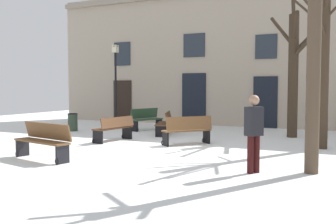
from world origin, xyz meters
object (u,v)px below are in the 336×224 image
Objects in this scene: bench_far_corner at (43,140)px; bench_back_to_back_left at (114,128)px; tree_near_facade at (313,50)px; tree_foreground at (324,54)px; bench_near_lamp at (146,119)px; bench_facing_shops at (165,123)px; tree_center at (294,68)px; litter_bin at (73,122)px; bench_near_center_tree at (187,130)px; streetlamp at (116,76)px; person_by_shop_door at (254,130)px.

bench_back_to_back_left is at bearing 106.45° from bench_far_corner.
tree_foreground is at bearing 91.50° from tree_near_facade.
bench_near_lamp reaches higher than bench_facing_shops.
tree_near_facade reaches higher than bench_far_corner.
tree_foreground is at bearing 109.28° from bench_back_to_back_left.
tree_center is 3.13× the size of bench_near_lamp.
bench_facing_shops reaches higher than litter_bin.
bench_near_center_tree is (3.37, -3.30, -0.01)m from bench_near_lamp.
tree_near_facade is 8.16m from bench_facing_shops.
tree_center reaches higher than streetlamp.
streetlamp is at bearing -87.93° from bench_near_center_tree.
litter_bin is 3.94m from bench_back_to_back_left.
litter_bin is 10.31m from person_by_shop_door.
litter_bin is (-0.44, -2.68, -2.03)m from streetlamp.
streetlamp is at bearing -140.42° from bench_facing_shops.
person_by_shop_door is (-1.05, -4.33, -1.93)m from tree_foreground.
tree_foreground is at bearing 20.03° from person_by_shop_door.
bench_facing_shops reaches higher than bench_back_to_back_left.
person_by_shop_door is (8.60, -7.60, -1.46)m from streetlamp.
bench_back_to_back_left is at bearing -29.78° from litter_bin.
tree_near_facade is at bearing 78.04° from bench_back_to_back_left.
tree_center is 6.52m from bench_near_lamp.
tree_near_facade reaches higher than bench_back_to_back_left.
tree_foreground is at bearing -88.46° from bench_near_lamp.
tree_center is 9.40m from bench_far_corner.
tree_near_facade is 6.98m from bench_far_corner.
streetlamp reaches higher than bench_back_to_back_left.
bench_near_center_tree is at bearing 105.38° from bench_back_to_back_left.
person_by_shop_door is (5.62, -2.96, 0.51)m from bench_back_to_back_left.
bench_far_corner is 7.46m from bench_near_lamp.
bench_near_center_tree is (2.34, 4.09, -0.02)m from bench_far_corner.
bench_back_to_back_left is at bearing 160.33° from tree_near_facade.
tree_center is at bearing 68.10° from bench_far_corner.
bench_back_to_back_left is at bearing -36.14° from bench_facing_shops.
streetlamp is 4.65m from bench_facing_shops.
bench_facing_shops is 1.19× the size of bench_near_center_tree.
bench_facing_shops is at bearing 140.64° from tree_near_facade.
tree_center is 3.24× the size of bench_near_center_tree.
tree_near_facade is 2.86× the size of bench_far_corner.
tree_near_facade is 3.24× the size of person_by_shop_door.
bench_near_center_tree is 2.64m from bench_back_to_back_left.
litter_bin is at bearing 176.65° from tree_foreground.
tree_near_facade is at bearing 23.68° from bench_far_corner.
tree_center is at bearing -179.17° from bench_near_center_tree.
bench_far_corner is (-5.14, -7.58, -2.10)m from tree_center.
streetlamp is 7.31m from bench_near_center_tree.
person_by_shop_door is (-1.14, -0.54, -1.73)m from tree_near_facade.
tree_center is 8.44m from streetlamp.
bench_far_corner is 1.21× the size of bench_near_lamp.
bench_back_to_back_left is (0.75, -3.65, -0.04)m from bench_near_lamp.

